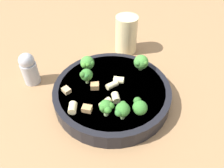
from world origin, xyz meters
TOP-DOWN VIEW (x-y plane):
  - ground_plane at (0.00, 0.00)m, footprint 2.00×2.00m
  - pasta_bowl at (0.00, 0.00)m, footprint 0.27×0.27m
  - broccoli_floret_0 at (-0.04, 0.08)m, footprint 0.03×0.04m
  - broccoli_floret_1 at (-0.01, 0.08)m, footprint 0.03×0.03m
  - broccoli_floret_2 at (-0.07, 0.06)m, footprint 0.03×0.03m
  - broccoli_floret_3 at (0.06, 0.00)m, footprint 0.03×0.03m
  - broccoli_floret_4 at (0.07, -0.04)m, footprint 0.03×0.04m
  - broccoli_floret_5 at (-0.05, -0.08)m, footprint 0.04×0.04m
  - rigatoni_0 at (-0.01, -0.02)m, footprint 0.02×0.02m
  - rigatoni_1 at (-0.00, 0.00)m, footprint 0.03×0.03m
  - rigatoni_2 at (0.06, 0.09)m, footprint 0.02×0.03m
  - rigatoni_3 at (-0.00, 0.05)m, footprint 0.02×0.03m
  - rigatoni_4 at (-0.02, 0.04)m, footprint 0.02×0.03m
  - chicken_chunk_0 at (0.03, 0.08)m, footprint 0.02×0.02m
  - chicken_chunk_1 at (0.04, 0.01)m, footprint 0.02×0.02m
  - chicken_chunk_2 at (0.09, 0.04)m, footprint 0.02×0.02m
  - drinking_glass at (0.01, -0.21)m, footprint 0.06×0.06m
  - pepper_shaker at (0.21, -0.01)m, footprint 0.04×0.04m

SIDE VIEW (x-z plane):
  - ground_plane at x=0.00m, z-range 0.00..0.00m
  - pasta_bowl at x=0.00m, z-range 0.00..0.04m
  - pepper_shaker at x=0.21m, z-range 0.00..0.09m
  - chicken_chunk_2 at x=0.09m, z-range 0.04..0.05m
  - chicken_chunk_0 at x=0.03m, z-range 0.04..0.05m
  - chicken_chunk_1 at x=0.04m, z-range 0.04..0.05m
  - rigatoni_3 at x=0.00m, z-range 0.04..0.05m
  - rigatoni_1 at x=0.00m, z-range 0.04..0.05m
  - rigatoni_0 at x=-0.01m, z-range 0.04..0.05m
  - rigatoni_4 at x=-0.02m, z-range 0.04..0.05m
  - rigatoni_2 at x=0.06m, z-range 0.04..0.05m
  - drinking_glass at x=0.01m, z-range -0.01..0.10m
  - broccoli_floret_2 at x=-0.07m, z-range 0.04..0.08m
  - broccoli_floret_5 at x=-0.05m, z-range 0.04..0.08m
  - broccoli_floret_4 at x=0.07m, z-range 0.04..0.08m
  - broccoli_floret_3 at x=0.06m, z-range 0.04..0.08m
  - broccoli_floret_0 at x=-0.04m, z-range 0.04..0.08m
  - broccoli_floret_1 at x=-0.01m, z-range 0.04..0.08m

